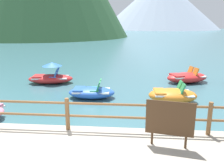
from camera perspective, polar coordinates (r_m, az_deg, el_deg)
The scene contains 8 objects.
ground_plane at distance 44.90m, azimuth 2.65°, elevation 10.10°, with size 200.00×200.00×0.00m, color #3D6B75.
dock_railing at distance 6.99m, azimuth -10.64°, elevation -6.28°, with size 23.92×0.12×0.95m.
sign_board at distance 6.08m, azimuth 13.65°, elevation -8.14°, with size 1.16×0.26×1.19m.
pedal_boat_0 at distance 11.18m, azimuth -4.93°, elevation -1.96°, with size 2.20×1.32×0.85m.
pedal_boat_2 at distance 14.24m, azimuth -14.45°, elevation 1.72°, with size 2.67×1.51×1.23m.
pedal_boat_3 at distance 14.68m, azimuth 17.44°, elevation 1.54°, with size 2.77×2.05×0.90m.
pedal_boat_5 at distance 10.88m, azimuth 14.22°, elevation -2.59°, with size 2.16×1.43×0.91m.
distant_peak at distance 130.95m, azimuth 11.41°, elevation 18.33°, with size 59.82×59.82×25.62m, color #93A3B7.
Camera 1 is at (1.83, -4.73, 3.42)m, focal length 38.29 mm.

